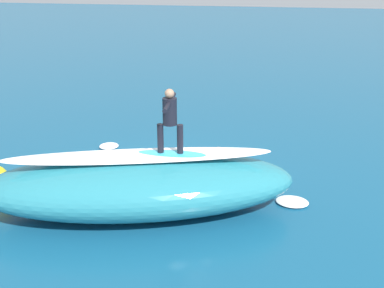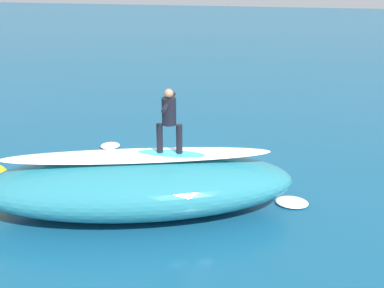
% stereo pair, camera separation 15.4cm
% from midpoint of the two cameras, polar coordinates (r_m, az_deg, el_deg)
% --- Properties ---
extents(ground_plane, '(120.00, 120.00, 0.00)m').
position_cam_midpoint_polar(ground_plane, '(14.53, -2.31, -3.64)').
color(ground_plane, '#145175').
extents(wave_crest, '(8.32, 4.97, 1.49)m').
position_cam_midpoint_polar(wave_crest, '(12.21, -5.97, -4.80)').
color(wave_crest, teal).
rests_on(wave_crest, ground_plane).
extents(wave_foam_lip, '(6.67, 2.87, 0.08)m').
position_cam_midpoint_polar(wave_foam_lip, '(11.90, -6.11, -1.38)').
color(wave_foam_lip, white).
rests_on(wave_foam_lip, wave_crest).
extents(surfboard_riding, '(1.99, 0.70, 0.10)m').
position_cam_midpoint_polar(surfboard_riding, '(11.90, -2.28, -1.22)').
color(surfboard_riding, '#33B2D1').
rests_on(surfboard_riding, wave_crest).
extents(surfer_riding, '(0.64, 1.52, 1.61)m').
position_cam_midpoint_polar(surfer_riding, '(11.57, -2.35, 3.31)').
color(surfer_riding, black).
rests_on(surfer_riding, surfboard_riding).
extents(surfboard_paddling, '(1.60, 2.23, 0.08)m').
position_cam_midpoint_polar(surfboard_paddling, '(15.40, 2.34, -2.03)').
color(surfboard_paddling, '#33B2D1').
rests_on(surfboard_paddling, ground_plane).
extents(surfer_paddling, '(1.01, 1.51, 0.30)m').
position_cam_midpoint_polar(surfer_paddling, '(15.24, 2.04, -1.58)').
color(surfer_paddling, black).
rests_on(surfer_paddling, surfboard_paddling).
extents(foam_patch_near, '(0.88, 0.88, 0.12)m').
position_cam_midpoint_polar(foam_patch_near, '(16.84, -9.38, -0.19)').
color(foam_patch_near, white).
rests_on(foam_patch_near, ground_plane).
extents(foam_patch_mid, '(0.77, 0.83, 0.15)m').
position_cam_midpoint_polar(foam_patch_mid, '(14.75, 2.72, -2.94)').
color(foam_patch_mid, white).
rests_on(foam_patch_mid, ground_plane).
extents(foam_patch_far, '(0.94, 0.81, 0.11)m').
position_cam_midpoint_polar(foam_patch_far, '(13.08, 12.04, -6.74)').
color(foam_patch_far, white).
rests_on(foam_patch_far, ground_plane).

